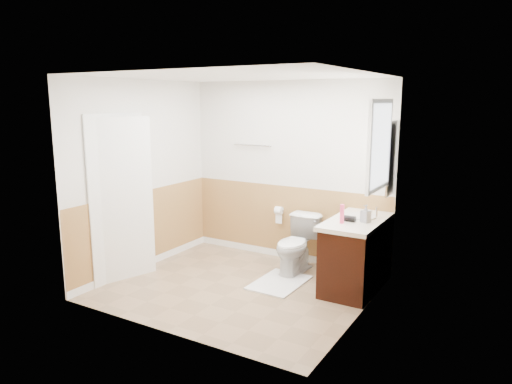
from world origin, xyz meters
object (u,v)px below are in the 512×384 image
Objects in this scene: toilet at (296,245)px; soap_dispenser at (366,214)px; vanity_cabinet at (356,256)px; lotion_bottle at (342,214)px; bath_mat at (279,283)px.

toilet is 3.65× the size of soap_dispenser.
vanity_cabinet is 0.62m from lotion_bottle.
lotion_bottle reaches higher than bath_mat.
bath_mat is 1.00m from vanity_cabinet.
soap_dispenser is at bearing 15.57° from bath_mat.
soap_dispenser reaches higher than vanity_cabinet.
bath_mat is at bearing -164.43° from soap_dispenser.
soap_dispenser is (0.12, -0.07, 0.55)m from vanity_cabinet.
lotion_bottle reaches higher than vanity_cabinet.
vanity_cabinet is (0.85, -0.12, 0.03)m from toilet.
toilet is 0.93× the size of bath_mat.
toilet is 3.40× the size of lotion_bottle.
vanity_cabinet is 5.36× the size of soap_dispenser.
bath_mat is (0.00, -0.46, -0.36)m from toilet.
vanity_cabinet is at bearing -6.90° from toilet.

